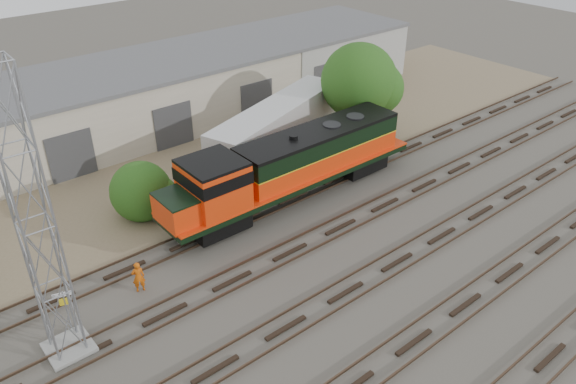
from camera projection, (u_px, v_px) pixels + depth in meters
ground at (307, 266)px, 31.01m from camera, size 140.00×140.00×0.00m
dirt_strip at (172, 167)px, 40.96m from camera, size 80.00×16.00×0.02m
tracks at (346, 292)px, 28.98m from camera, size 80.00×20.40×0.28m
warehouse at (120, 102)px, 44.93m from camera, size 58.40×10.40×5.30m
locomotive at (289, 166)px, 35.71m from camera, size 18.67×3.28×4.49m
signal_tower at (37, 230)px, 22.37m from camera, size 2.01×2.01×13.58m
sign_post at (65, 303)px, 25.98m from camera, size 0.92×0.34×2.33m
worker at (138, 277)px, 28.79m from camera, size 0.75×0.61×1.80m
semi_trailer at (279, 124)px, 41.14m from camera, size 13.92×7.07×4.24m
dumpster_blue at (373, 74)px, 56.46m from camera, size 1.77×1.69×1.50m
dumpster_red at (383, 82)px, 54.65m from camera, size 1.76×1.68×1.40m
tree_mid at (145, 193)px, 34.73m from camera, size 4.01×3.82×3.82m
tree_east at (364, 83)px, 42.53m from camera, size 6.08×5.79×7.82m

